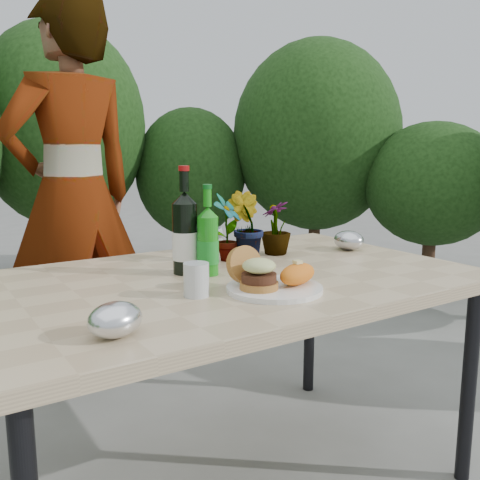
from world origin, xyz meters
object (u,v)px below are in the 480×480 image
person (73,197)px  dinner_plate (274,289)px  patio_table (227,293)px  wine_bottle (185,234)px

person → dinner_plate: bearing=85.5°
patio_table → person: size_ratio=0.86×
patio_table → person: person is taller
patio_table → dinner_plate: 0.24m
patio_table → dinner_plate: (0.02, -0.23, 0.06)m
person → wine_bottle: bearing=81.8°
patio_table → person: 1.14m
person → patio_table: bearing=86.2°
wine_bottle → patio_table: bearing=-36.4°
dinner_plate → wine_bottle: bearing=108.6°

